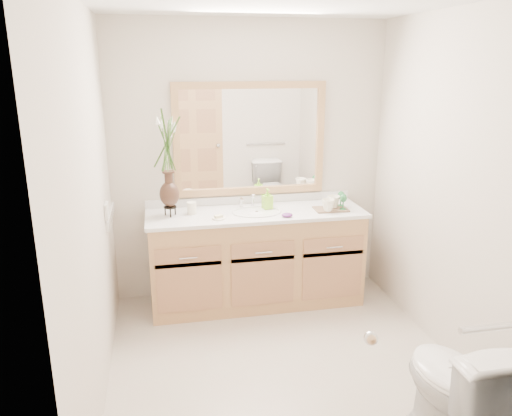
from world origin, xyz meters
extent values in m
plane|color=beige|center=(0.00, 0.00, 0.00)|extent=(2.60, 2.60, 0.00)
cube|color=beige|center=(0.00, 1.30, 1.20)|extent=(2.40, 0.02, 2.40)
cube|color=beige|center=(0.00, -1.30, 1.20)|extent=(2.40, 0.02, 2.40)
cube|color=beige|center=(-1.20, 0.00, 1.20)|extent=(0.02, 2.60, 2.40)
cube|color=beige|center=(1.20, 0.00, 1.20)|extent=(0.02, 2.60, 2.40)
cube|color=tan|center=(0.00, 1.01, 0.40)|extent=(1.80, 0.55, 0.80)
cube|color=white|center=(0.00, 1.01, 0.82)|extent=(1.84, 0.57, 0.03)
ellipsoid|color=white|center=(0.00, 0.99, 0.78)|extent=(0.38, 0.30, 0.12)
cylinder|color=silver|center=(0.00, 1.17, 0.89)|extent=(0.02, 0.02, 0.11)
cylinder|color=silver|center=(-0.10, 1.17, 0.87)|extent=(0.02, 0.02, 0.08)
cylinder|color=silver|center=(0.10, 1.17, 0.87)|extent=(0.02, 0.02, 0.08)
cube|color=white|center=(0.00, 1.28, 1.41)|extent=(1.20, 0.01, 0.85)
cube|color=tan|center=(0.00, 1.28, 1.86)|extent=(1.32, 0.04, 0.06)
cube|color=tan|center=(0.00, 1.28, 0.95)|extent=(1.32, 0.04, 0.06)
cube|color=tan|center=(-0.63, 1.28, 1.41)|extent=(0.06, 0.04, 0.85)
cube|color=tan|center=(0.63, 1.28, 1.41)|extent=(0.06, 0.04, 0.85)
cube|color=white|center=(-1.19, 0.76, 0.98)|extent=(0.02, 0.12, 0.12)
cube|color=tan|center=(-0.30, -1.29, 1.00)|extent=(0.80, 0.03, 2.00)
imported|color=white|center=(0.70, -0.92, 0.37)|extent=(0.42, 0.75, 0.74)
cylinder|color=black|center=(-0.71, 1.04, 0.91)|extent=(0.10, 0.10, 0.01)
ellipsoid|color=black|center=(-0.71, 1.04, 1.01)|extent=(0.16, 0.16, 0.21)
cylinder|color=black|center=(-0.71, 1.04, 1.15)|extent=(0.07, 0.07, 0.09)
cylinder|color=#4C7A33|center=(-0.71, 1.04, 1.39)|extent=(0.06, 0.06, 0.38)
cylinder|color=white|center=(-0.54, 1.06, 0.88)|extent=(0.08, 0.08, 0.10)
cylinder|color=white|center=(-0.34, 0.87, 0.84)|extent=(0.11, 0.11, 0.01)
cube|color=beige|center=(-0.34, 0.87, 0.85)|extent=(0.08, 0.06, 0.02)
imported|color=#94E135|center=(0.11, 1.09, 0.91)|extent=(0.08, 0.09, 0.16)
ellipsoid|color=#5C2369|center=(0.22, 0.82, 0.85)|extent=(0.09, 0.07, 0.03)
cube|color=brown|center=(0.64, 0.94, 0.84)|extent=(0.28, 0.19, 0.01)
imported|color=white|center=(0.59, 0.88, 0.90)|extent=(0.14, 0.13, 0.11)
imported|color=white|center=(0.67, 0.96, 0.90)|extent=(0.12, 0.11, 0.11)
cylinder|color=#246E37|center=(0.73, 0.89, 0.85)|extent=(0.06, 0.06, 0.01)
cylinder|color=#246E37|center=(0.73, 0.89, 0.89)|extent=(0.01, 0.01, 0.08)
ellipsoid|color=#246E37|center=(0.73, 0.89, 0.94)|extent=(0.06, 0.06, 0.07)
cylinder|color=#246E37|center=(0.75, 1.00, 0.85)|extent=(0.05, 0.05, 0.01)
cylinder|color=#246E37|center=(0.75, 1.00, 0.89)|extent=(0.01, 0.01, 0.08)
ellipsoid|color=#246E37|center=(0.75, 1.00, 0.94)|extent=(0.06, 0.06, 0.07)
camera|label=1|loc=(-0.79, -2.94, 2.05)|focal=35.00mm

